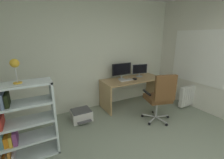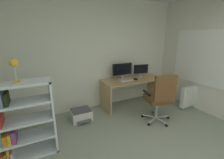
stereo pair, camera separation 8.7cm
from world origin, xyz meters
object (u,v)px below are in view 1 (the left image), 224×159
(desk, at_px, (132,85))
(office_chair, at_px, (160,96))
(keyboard, at_px, (126,80))
(desk_lamp, at_px, (15,66))
(printer, at_px, (81,115))
(computer_mouse, at_px, (135,79))
(monitor_secondary, at_px, (140,69))
(monitor_main, at_px, (122,70))
(radiator, at_px, (190,95))
(bookshelf, at_px, (14,125))

(desk, xyz_separation_m, office_chair, (-0.02, -1.02, 0.07))
(keyboard, bearing_deg, desk_lamp, -161.52)
(printer, bearing_deg, computer_mouse, 2.39)
(monitor_secondary, bearing_deg, desk, -161.89)
(monitor_main, bearing_deg, printer, -167.94)
(office_chair, bearing_deg, keyboard, 102.63)
(desk, bearing_deg, office_chair, -91.31)
(desk, relative_size, radiator, 2.31)
(office_chair, xyz_separation_m, desk_lamp, (-2.46, 0.23, 0.82))
(desk, height_order, office_chair, office_chair)
(monitor_secondary, xyz_separation_m, radiator, (0.94, -0.95, -0.60))
(monitor_secondary, distance_m, bookshelf, 3.09)
(computer_mouse, bearing_deg, keyboard, 167.12)
(monitor_secondary, bearing_deg, computer_mouse, -146.95)
(desk, xyz_separation_m, desk_lamp, (-2.49, -0.80, 0.88))
(monitor_main, bearing_deg, office_chair, -77.47)
(desk, height_order, radiator, desk)
(desk_lamp, height_order, radiator, desk_lamp)
(monitor_main, relative_size, printer, 1.22)
(monitor_main, bearing_deg, computer_mouse, -34.38)
(office_chair, distance_m, radiator, 1.31)
(computer_mouse, height_order, office_chair, office_chair)
(desk_lamp, xyz_separation_m, printer, (1.02, 0.64, -1.30))
(printer, bearing_deg, bookshelf, -151.08)
(bookshelf, relative_size, radiator, 1.67)
(keyboard, height_order, desk_lamp, desk_lamp)
(radiator, bearing_deg, monitor_secondary, 134.63)
(bookshelf, distance_m, printer, 1.41)
(computer_mouse, relative_size, office_chair, 0.09)
(keyboard, bearing_deg, printer, -175.43)
(monitor_main, height_order, printer, monitor_main)
(desk_lamp, bearing_deg, printer, 32.13)
(monitor_secondary, relative_size, bookshelf, 0.39)
(desk, relative_size, desk_lamp, 4.90)
(monitor_secondary, xyz_separation_m, computer_mouse, (-0.30, -0.19, -0.18))
(office_chair, bearing_deg, monitor_secondary, 73.64)
(monitor_main, relative_size, bookshelf, 0.46)
(office_chair, bearing_deg, printer, 148.93)
(computer_mouse, bearing_deg, bookshelf, -172.01)
(office_chair, height_order, bookshelf, bookshelf)
(monitor_secondary, height_order, desk_lamp, desk_lamp)
(monitor_main, xyz_separation_m, monitor_secondary, (0.58, 0.00, -0.05))
(keyboard, bearing_deg, radiator, -27.30)
(bookshelf, bearing_deg, desk_lamp, 0.02)
(radiator, bearing_deg, bookshelf, 179.25)
(monitor_secondary, relative_size, desk_lamp, 1.38)
(radiator, bearing_deg, desk, 145.68)
(monitor_secondary, bearing_deg, office_chair, -106.36)
(monitor_secondary, height_order, bookshelf, bookshelf)
(monitor_secondary, bearing_deg, keyboard, -162.87)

